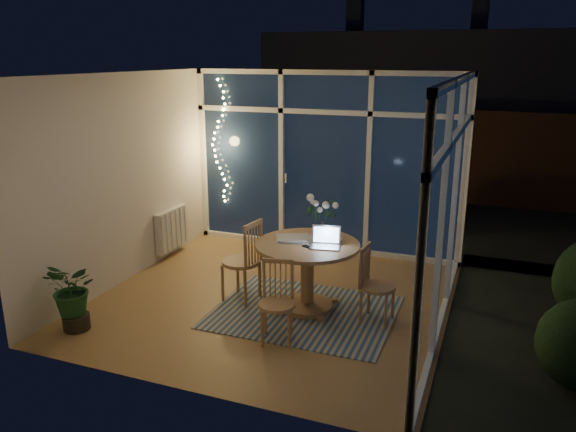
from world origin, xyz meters
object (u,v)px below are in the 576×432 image
(chair_front, at_px, (277,303))
(potted_plant, at_px, (74,296))
(flower_vase, at_px, (323,228))
(chair_right, at_px, (378,285))
(laptop, at_px, (325,237))
(dining_table, at_px, (307,277))
(chair_left, at_px, (241,260))

(chair_front, distance_m, potted_plant, 2.14)
(chair_front, xyz_separation_m, flower_vase, (0.13, 1.08, 0.48))
(chair_right, relative_size, flower_vase, 4.15)
(laptop, relative_size, potted_plant, 0.42)
(flower_vase, xyz_separation_m, potted_plant, (-2.20, -1.61, -0.52))
(dining_table, height_order, potted_plant, dining_table)
(chair_right, height_order, flower_vase, flower_vase)
(dining_table, height_order, chair_left, chair_left)
(chair_left, bearing_deg, chair_front, 52.67)
(chair_front, relative_size, potted_plant, 1.11)
(dining_table, relative_size, chair_front, 1.38)
(chair_right, bearing_deg, flower_vase, 71.77)
(laptop, distance_m, flower_vase, 0.35)
(flower_vase, bearing_deg, chair_front, -96.71)
(chair_left, xyz_separation_m, laptop, (1.03, -0.03, 0.41))
(laptop, bearing_deg, dining_table, 154.16)
(potted_plant, bearing_deg, chair_right, 24.00)
(laptop, bearing_deg, chair_front, -120.30)
(dining_table, distance_m, chair_front, 0.81)
(laptop, height_order, flower_vase, laptop)
(chair_front, bearing_deg, potted_plant, 177.18)
(chair_front, distance_m, laptop, 0.93)
(dining_table, height_order, chair_right, chair_right)
(flower_vase, relative_size, potted_plant, 0.28)
(chair_right, xyz_separation_m, flower_vase, (-0.72, 0.30, 0.46))
(laptop, bearing_deg, chair_right, -9.12)
(dining_table, distance_m, chair_right, 0.81)
(chair_right, relative_size, laptop, 2.76)
(dining_table, height_order, flower_vase, flower_vase)
(potted_plant, bearing_deg, flower_vase, 36.10)
(chair_left, bearing_deg, potted_plant, -36.95)
(dining_table, bearing_deg, chair_front, -92.73)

